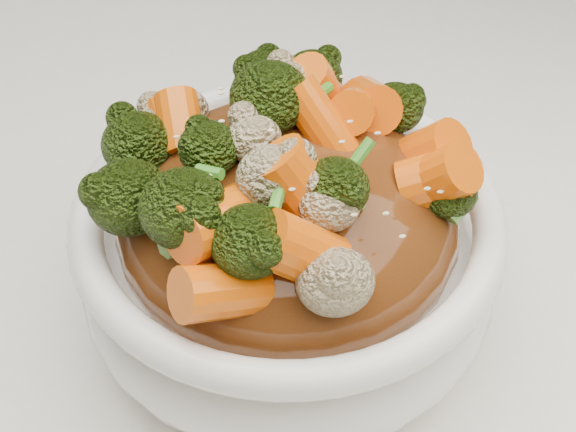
{
  "coord_description": "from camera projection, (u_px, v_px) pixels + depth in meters",
  "views": [
    {
      "loc": [
        -0.09,
        -0.29,
        1.12
      ],
      "look_at": [
        -0.03,
        0.01,
        0.82
      ],
      "focal_mm": 55.0,
      "sensor_mm": 36.0,
      "label": 1
    }
  ],
  "objects": [
    {
      "name": "scallions",
      "position": [
        288.0,
        120.0,
        0.39
      ],
      "size": [
        0.17,
        0.17,
        0.02
      ],
      "primitive_type": null,
      "rotation": [
        0.0,
        0.0,
        -0.4
      ],
      "color": "#38851E",
      "rests_on": "sauce_base"
    },
    {
      "name": "sesame_seeds",
      "position": [
        288.0,
        120.0,
        0.39
      ],
      "size": [
        0.2,
        0.2,
        0.01
      ],
      "primitive_type": null,
      "rotation": [
        0.0,
        0.0,
        -0.4
      ],
      "color": "beige",
      "rests_on": "sauce_base"
    },
    {
      "name": "tablecloth",
      "position": [
        342.0,
        339.0,
        0.49
      ],
      "size": [
        1.2,
        0.8,
        0.04
      ],
      "primitive_type": "cube",
      "color": "white",
      "rests_on": "dining_table"
    },
    {
      "name": "bowl",
      "position": [
        288.0,
        260.0,
        0.45
      ],
      "size": [
        0.28,
        0.28,
        0.08
      ],
      "primitive_type": null,
      "rotation": [
        0.0,
        0.0,
        -0.4
      ],
      "color": "white",
      "rests_on": "tablecloth"
    },
    {
      "name": "cauliflower",
      "position": [
        288.0,
        127.0,
        0.39
      ],
      "size": [
        0.22,
        0.22,
        0.04
      ],
      "primitive_type": null,
      "rotation": [
        0.0,
        0.0,
        -0.4
      ],
      "color": "tan",
      "rests_on": "sauce_base"
    },
    {
      "name": "sauce_base",
      "position": [
        288.0,
        220.0,
        0.43
      ],
      "size": [
        0.22,
        0.22,
        0.09
      ],
      "primitive_type": "ellipsoid",
      "rotation": [
        0.0,
        0.0,
        -0.4
      ],
      "color": "#582B0F",
      "rests_on": "bowl"
    },
    {
      "name": "carrots",
      "position": [
        288.0,
        122.0,
        0.39
      ],
      "size": [
        0.22,
        0.22,
        0.05
      ],
      "primitive_type": null,
      "rotation": [
        0.0,
        0.0,
        -0.4
      ],
      "color": "#ED6107",
      "rests_on": "sauce_base"
    },
    {
      "name": "broccoli",
      "position": [
        288.0,
        124.0,
        0.39
      ],
      "size": [
        0.22,
        0.22,
        0.04
      ],
      "primitive_type": null,
      "rotation": [
        0.0,
        0.0,
        -0.4
      ],
      "color": "black",
      "rests_on": "sauce_base"
    }
  ]
}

